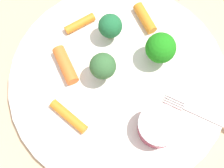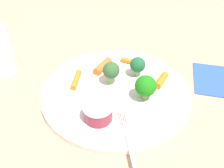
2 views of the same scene
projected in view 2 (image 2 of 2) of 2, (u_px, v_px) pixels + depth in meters
name	position (u px, v px, depth m)	size (l,w,h in m)	color
ground_plane	(116.00, 93.00, 0.51)	(2.40, 2.40, 0.00)	tan
plate	(116.00, 91.00, 0.50)	(0.31, 0.31, 0.01)	silver
sauce_cup	(99.00, 112.00, 0.42)	(0.06, 0.06, 0.03)	#942B3F
broccoli_floret_0	(146.00, 86.00, 0.46)	(0.04, 0.04, 0.05)	#93AE63
broccoli_floret_1	(138.00, 65.00, 0.52)	(0.03, 0.03, 0.05)	#81AA6B
broccoli_floret_2	(111.00, 71.00, 0.49)	(0.04, 0.04, 0.05)	#83B962
carrot_stick_0	(76.00, 80.00, 0.51)	(0.01, 0.01, 0.06)	orange
carrot_stick_1	(161.00, 80.00, 0.51)	(0.02, 0.02, 0.05)	orange
carrot_stick_2	(103.00, 66.00, 0.55)	(0.02, 0.02, 0.06)	orange
carrot_stick_3	(131.00, 61.00, 0.57)	(0.01, 0.01, 0.05)	orange
fork	(131.00, 151.00, 0.38)	(0.16, 0.10, 0.00)	beige
napkin	(220.00, 80.00, 0.54)	(0.12, 0.12, 0.00)	#305596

